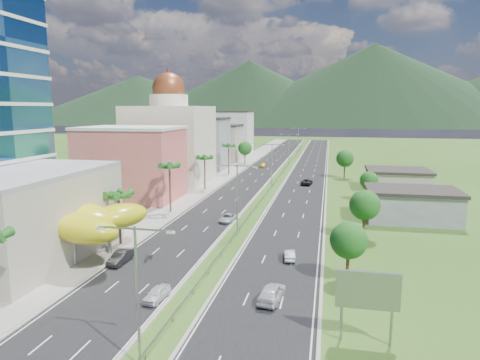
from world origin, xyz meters
The scene contains 37 objects.
ground centered at (0.00, 0.00, 0.00)m, with size 500.00×500.00×0.00m, color #2D5119.
road_left centered at (-7.50, 90.00, 0.02)m, with size 11.00×260.00×0.04m, color black.
road_right centered at (7.50, 90.00, 0.02)m, with size 11.00×260.00×0.04m, color black.
sidewalk_left centered at (-17.00, 90.00, 0.06)m, with size 7.00×260.00×0.12m, color gray.
median_guardrail centered at (0.00, 71.99, 0.62)m, with size 0.10×216.06×0.76m.
streetlight_median_a centered at (0.00, -25.00, 6.75)m, with size 6.04×0.25×11.00m.
streetlight_median_b centered at (0.00, 10.00, 6.75)m, with size 6.04×0.25×11.00m.
streetlight_median_c centered at (0.00, 50.00, 6.75)m, with size 6.04×0.25×11.00m.
streetlight_median_d centered at (0.00, 95.00, 6.75)m, with size 6.04×0.25×11.00m.
streetlight_median_e centered at (0.00, 140.00, 6.75)m, with size 6.04×0.25×11.00m.
lime_canopy centered at (-20.00, -4.00, 4.99)m, with size 18.00×15.00×7.40m.
pink_shophouse centered at (-28.00, 32.00, 7.50)m, with size 20.00×15.00×15.00m, color #CC5C53.
domed_building centered at (-28.00, 55.00, 11.35)m, with size 20.00×20.00×28.70m.
midrise_grey centered at (-27.00, 80.00, 8.00)m, with size 16.00×15.00×16.00m, color gray.
midrise_beige centered at (-27.00, 102.00, 6.50)m, with size 16.00×15.00×13.00m, color #B4A694.
midrise_white centered at (-27.00, 125.00, 9.00)m, with size 16.00×15.00×18.00m, color silver.
billboard centered at (17.00, -18.00, 4.42)m, with size 5.20×0.35×6.20m.
shed_near centered at (28.00, 25.00, 2.50)m, with size 15.00×10.00×5.00m, color gray.
shed_far centered at (30.00, 55.00, 2.20)m, with size 14.00×12.00×4.40m, color #B4A694.
palm_tree_b centered at (-15.50, 2.00, 7.06)m, with size 3.60×3.60×8.10m.
palm_tree_c centered at (-15.50, 22.00, 8.50)m, with size 3.60×3.60×9.60m.
palm_tree_d centered at (-15.50, 45.00, 7.54)m, with size 3.60×3.60×8.60m.
palm_tree_e centered at (-15.50, 70.00, 8.31)m, with size 3.60×3.60×9.40m.
leafy_tree_lfar centered at (-15.50, 95.00, 5.58)m, with size 4.90×4.90×8.05m.
leafy_tree_ra centered at (16.00, -5.00, 4.78)m, with size 4.20×4.20×6.90m.
leafy_tree_rb centered at (19.00, 12.00, 5.18)m, with size 4.55×4.55×7.47m.
leafy_tree_rc centered at (22.00, 40.00, 4.37)m, with size 3.85×3.85×6.33m.
leafy_tree_rd centered at (18.00, 70.00, 5.58)m, with size 4.90×4.90×8.05m.
mountain_ridge centered at (60.00, 450.00, 0.00)m, with size 860.00×140.00×90.00m, color black, non-canonical shape.
car_white_near_left centered at (-3.20, -14.08, 0.71)m, with size 1.58×3.93×1.34m, color silver.
car_dark_left centered at (-11.85, -5.09, 0.81)m, with size 1.62×4.66×1.53m, color black.
car_silver_mid_left centered at (-3.20, 17.29, 0.68)m, with size 2.13×4.62×1.28m, color #B8BCC1.
car_yellow_far_left centered at (-8.09, 87.99, 0.69)m, with size 1.81×4.46×1.30m, color gold.
car_white_near_right centered at (8.29, -11.85, 0.91)m, with size 2.05×5.08×1.73m, color silver.
car_silver_right centered at (8.95, 0.63, 0.68)m, with size 1.36×3.89×1.28m, color #AEB0B6.
car_dark_far_right centered at (8.22, 56.77, 0.78)m, with size 2.45×5.31×1.48m, color black.
motorcycle centered at (-8.73, -3.55, 0.65)m, with size 0.58×1.92×1.23m, color black.
Camera 1 is at (13.48, -52.52, 19.31)m, focal length 32.00 mm.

